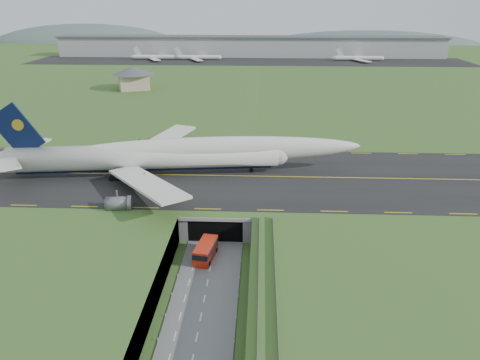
{
  "coord_description": "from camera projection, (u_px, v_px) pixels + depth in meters",
  "views": [
    {
      "loc": [
        9.58,
        -82.27,
        50.28
      ],
      "look_at": [
        4.84,
        20.0,
        10.1
      ],
      "focal_mm": 35.0,
      "sensor_mm": 36.0,
      "label": 1
    }
  ],
  "objects": [
    {
      "name": "jumbo_jet",
      "position": [
        173.0,
        155.0,
        122.69
      ],
      "size": [
        99.0,
        62.51,
        20.83
      ],
      "rotation": [
        0.0,
        0.0,
        0.12
      ],
      "color": "silver",
      "rests_on": "ground"
    },
    {
      "name": "trench_road",
      "position": [
        208.0,
        282.0,
        88.28
      ],
      "size": [
        12.0,
        75.0,
        0.2
      ],
      "primitive_type": "cube",
      "color": "slate",
      "rests_on": "ground"
    },
    {
      "name": "distant_hills",
      "position": [
        314.0,
        52.0,
        493.82
      ],
      "size": [
        700.0,
        91.0,
        60.0
      ],
      "color": "#4E5E5A",
      "rests_on": "ground"
    },
    {
      "name": "service_building",
      "position": [
        133.0,
        76.0,
        237.84
      ],
      "size": [
        27.17,
        27.17,
        11.5
      ],
      "rotation": [
        0.0,
        0.0,
        0.36
      ],
      "color": "tan",
      "rests_on": "ground"
    },
    {
      "name": "taxiway",
      "position": [
        224.0,
        176.0,
        123.75
      ],
      "size": [
        800.0,
        44.0,
        0.18
      ],
      "primitive_type": "cube",
      "color": "black",
      "rests_on": "airfield_deck"
    },
    {
      "name": "ground",
      "position": [
        212.0,
        261.0,
        95.29
      ],
      "size": [
        900.0,
        900.0,
        0.0
      ],
      "primitive_type": "plane",
      "color": "#3F5E25",
      "rests_on": "ground"
    },
    {
      "name": "tunnel_portal",
      "position": [
        219.0,
        212.0,
        109.61
      ],
      "size": [
        17.0,
        22.3,
        6.0
      ],
      "color": "gray",
      "rests_on": "ground"
    },
    {
      "name": "airfield_deck",
      "position": [
        211.0,
        248.0,
        94.19
      ],
      "size": [
        800.0,
        800.0,
        6.0
      ],
      "primitive_type": "cube",
      "color": "gray",
      "rests_on": "ground"
    },
    {
      "name": "guideway",
      "position": [
        267.0,
        297.0,
        75.1
      ],
      "size": [
        3.0,
        53.0,
        7.05
      ],
      "color": "#A8A8A3",
      "rests_on": "ground"
    },
    {
      "name": "shuttle_tram",
      "position": [
        206.0,
        251.0,
        95.58
      ],
      "size": [
        4.51,
        8.85,
        3.42
      ],
      "rotation": [
        0.0,
        0.0,
        -0.16
      ],
      "color": "red",
      "rests_on": "ground"
    },
    {
      "name": "cargo_terminal",
      "position": [
        250.0,
        46.0,
        368.61
      ],
      "size": [
        320.0,
        67.0,
        15.6
      ],
      "color": "#B2B2B2",
      "rests_on": "ground"
    }
  ]
}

